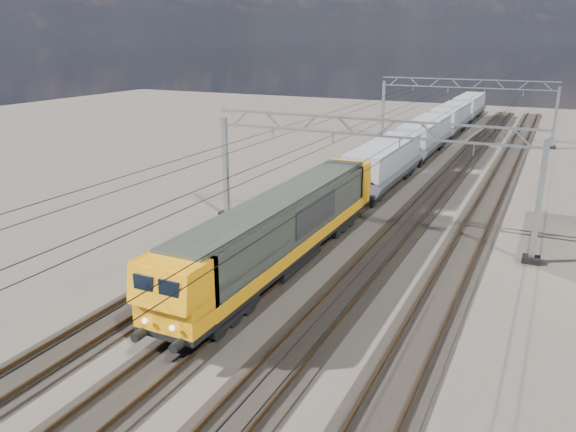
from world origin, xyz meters
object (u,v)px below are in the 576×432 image
at_px(catenary_gantry_far, 464,108).
at_px(hopper_wagon_fourth, 469,106).
at_px(catenary_gantry_mid, 364,173).
at_px(locomotive, 284,226).
at_px(hopper_wagon_third, 451,118).
at_px(hopper_wagon_lead, 384,162).
at_px(hopper_wagon_mid, 425,135).

bearing_deg(catenary_gantry_far, hopper_wagon_fourth, 96.43).
height_order(catenary_gantry_mid, locomotive, catenary_gantry_mid).
bearing_deg(hopper_wagon_third, catenary_gantry_mid, -87.11).
bearing_deg(catenary_gantry_far, catenary_gantry_mid, -90.00).
bearing_deg(hopper_wagon_fourth, catenary_gantry_mid, -87.87).
height_order(hopper_wagon_third, hopper_wagon_fourth, same).
xyz_separation_m(catenary_gantry_mid, hopper_wagon_lead, (-2.00, 11.16, -1.67)).
distance_m(locomotive, hopper_wagon_third, 46.10).
xyz_separation_m(catenary_gantry_mid, hopper_wagon_fourth, (-2.00, 53.76, -1.67)).
bearing_deg(locomotive, catenary_gantry_far, 87.31).
height_order(catenary_gantry_far, locomotive, catenary_gantry_far).
height_order(hopper_wagon_lead, hopper_wagon_mid, same).
xyz_separation_m(hopper_wagon_mid, hopper_wagon_fourth, (0.00, 28.40, 0.00)).
height_order(catenary_gantry_mid, hopper_wagon_lead, catenary_gantry_mid).
relative_size(hopper_wagon_mid, hopper_wagon_fourth, 1.00).
relative_size(catenary_gantry_far, hopper_wagon_mid, 1.53).
height_order(catenary_gantry_mid, catenary_gantry_far, same).
relative_size(hopper_wagon_third, hopper_wagon_fourth, 1.00).
height_order(hopper_wagon_mid, hopper_wagon_third, same).
xyz_separation_m(hopper_wagon_mid, hopper_wagon_third, (0.00, 14.20, 0.00)).
bearing_deg(hopper_wagon_fourth, catenary_gantry_far, -83.57).
bearing_deg(locomotive, hopper_wagon_lead, 90.00).
distance_m(hopper_wagon_lead, hopper_wagon_mid, 14.20).
height_order(catenary_gantry_far, hopper_wagon_mid, catenary_gantry_far).
xyz_separation_m(locomotive, hopper_wagon_third, (-0.00, 46.10, -0.09)).
bearing_deg(catenary_gantry_far, locomotive, -92.69).
bearing_deg(hopper_wagon_fourth, hopper_wagon_mid, -90.00).
xyz_separation_m(catenary_gantry_far, hopper_wagon_lead, (-2.00, -24.84, -1.67)).
distance_m(catenary_gantry_mid, hopper_wagon_fourth, 53.82).
xyz_separation_m(hopper_wagon_third, hopper_wagon_fourth, (0.00, 14.20, 0.00)).
xyz_separation_m(locomotive, hopper_wagon_mid, (-0.00, 31.90, -0.09)).
xyz_separation_m(catenary_gantry_far, locomotive, (-2.00, -42.54, -1.58)).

